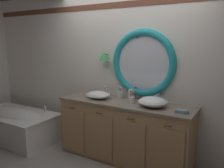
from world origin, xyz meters
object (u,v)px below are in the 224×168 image
Objects in this scene: bathtub at (15,123)px; toothbrush_holder_right at (132,100)px; sink_basin_right at (153,102)px; folded_hand_towel at (182,111)px; sink_basin_left at (98,95)px; toothbrush_holder_left at (120,95)px; soap_dispenser at (130,95)px.

bathtub is 7.62× the size of toothbrush_holder_right.
folded_hand_towel is at bearing -9.67° from sink_basin_right.
sink_basin_right reaches higher than sink_basin_left.
bathtub is at bearing -165.66° from toothbrush_holder_left.
sink_basin_left is 0.89m from sink_basin_right.
toothbrush_holder_right is at bearing 8.08° from bathtub.
toothbrush_holder_right is (-0.31, 0.00, -0.01)m from sink_basin_right.
folded_hand_towel is at bearing -3.06° from sink_basin_left.
toothbrush_holder_right reaches higher than bathtub.
sink_basin_left is at bearing -147.97° from toothbrush_holder_left.
toothbrush_holder_right is 1.20× the size of soap_dispenser.
toothbrush_holder_left is (1.93, 0.49, 0.66)m from bathtub.
sink_basin_left is 0.50m from soap_dispenser.
folded_hand_towel is at bearing -13.80° from toothbrush_holder_left.
sink_basin_right is at bearing 7.06° from bathtub.
toothbrush_holder_left reaches higher than soap_dispenser.
toothbrush_holder_left reaches higher than sink_basin_left.
soap_dispenser is 0.87m from folded_hand_towel.
toothbrush_holder_left is at bearing 14.34° from bathtub.
bathtub is at bearing -169.18° from sink_basin_left.
sink_basin_left is at bearing -160.48° from soap_dispenser.
toothbrush_holder_right reaches higher than folded_hand_towel.
soap_dispenser is at bearing 19.52° from sink_basin_left.
sink_basin_left is at bearing -179.85° from toothbrush_holder_right.
soap_dispenser reaches higher than sink_basin_left.
sink_basin_left is 0.34m from toothbrush_holder_left.
folded_hand_towel is (0.41, -0.07, -0.05)m from sink_basin_right.
sink_basin_left is (1.65, 0.31, 0.66)m from bathtub.
toothbrush_holder_right is at bearing 0.15° from sink_basin_left.
sink_basin_left is 1.80× the size of toothbrush_holder_right.
toothbrush_holder_right reaches higher than sink_basin_right.
soap_dispenser reaches higher than bathtub.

